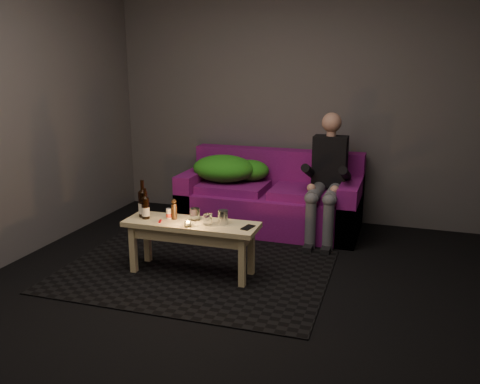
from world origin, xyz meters
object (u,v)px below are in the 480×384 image
(sofa, at_px, (271,201))
(beer_bottle_b, at_px, (145,207))
(person, at_px, (327,175))
(coffee_table, at_px, (191,231))
(beer_bottle_a, at_px, (143,203))
(steel_cup, at_px, (223,217))

(sofa, height_order, beer_bottle_b, sofa)
(person, distance_m, coffee_table, 1.56)
(beer_bottle_a, bearing_deg, beer_bottle_b, -43.47)
(sofa, relative_size, beer_bottle_a, 5.89)
(person, bearing_deg, steel_cup, -117.37)
(person, bearing_deg, beer_bottle_a, -137.02)
(person, xyz_separation_m, beer_bottle_a, (-1.33, -1.24, -0.07))
(steel_cup, bearing_deg, sofa, 88.58)
(coffee_table, distance_m, steel_cup, 0.30)
(sofa, distance_m, beer_bottle_a, 1.59)
(person, distance_m, steel_cup, 1.37)
(sofa, distance_m, beer_bottle_b, 1.61)
(coffee_table, bearing_deg, person, 54.52)
(person, height_order, steel_cup, person)
(beer_bottle_a, xyz_separation_m, beer_bottle_b, (0.05, -0.04, -0.02))
(beer_bottle_b, xyz_separation_m, steel_cup, (0.65, 0.07, -0.04))
(sofa, relative_size, steel_cup, 16.25)
(beer_bottle_a, xyz_separation_m, steel_cup, (0.70, 0.02, -0.06))
(sofa, bearing_deg, beer_bottle_b, -115.67)
(coffee_table, xyz_separation_m, steel_cup, (0.26, 0.03, 0.14))
(person, height_order, beer_bottle_a, person)
(person, relative_size, beer_bottle_a, 3.93)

